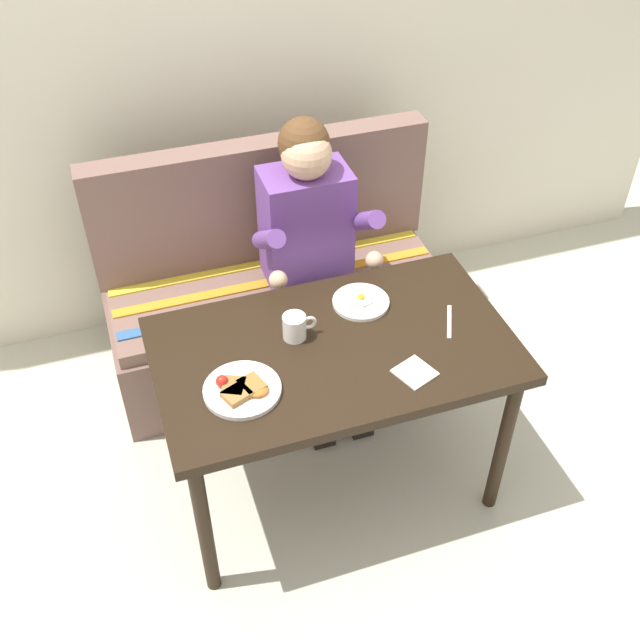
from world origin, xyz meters
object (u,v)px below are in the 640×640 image
Objects in this scene: couch at (276,299)px; plate_eggs at (361,302)px; person at (311,239)px; fork at (449,322)px; napkin at (415,372)px; plate_breakfast at (242,389)px; coffee_mug at (295,326)px; table at (334,364)px.

couch is 7.15× the size of plate_eggs.
fork is (0.30, -0.60, -0.01)m from person.
napkin reaches higher than fork.
couch is at bearing 144.22° from fork.
person is at bearing 96.87° from plate_eggs.
plate_eggs is (0.50, 0.28, -0.01)m from plate_breakfast.
couch reaches higher than coffee_mug.
couch is at bearing 122.56° from person.
person reaches higher than napkin.
napkin is at bearing -78.15° from couch.
fork is at bearing -36.81° from plate_eggs.
table is 0.30m from napkin.
fork is at bearing -63.27° from person.
couch is at bearing 68.55° from plate_breakfast.
person is 0.80m from napkin.
plate_eggs reaches higher than napkin.
table is 0.26m from plate_eggs.
person is 0.83m from plate_breakfast.
plate_eggs is 0.38m from napkin.
plate_breakfast is at bearing -150.59° from plate_eggs.
couch is 8.47× the size of fork.
napkin is (0.09, -0.79, -0.01)m from person.
napkin is (0.04, -0.38, -0.01)m from plate_eggs.
coffee_mug is 0.53m from fork.
person is 4.94× the size of plate_breakfast.
couch is 1.07m from napkin.
fork is (0.42, -0.78, 0.40)m from couch.
table is 5.96× the size of plate_eggs.
person is 6.02× the size of plate_eggs.
napkin is at bearing -44.77° from table.
couch is (0.00, 0.76, -0.32)m from table.
person is (0.11, -0.17, 0.41)m from couch.
table is 0.19m from coffee_mug.
plate_eggs is (0.05, -0.41, -0.00)m from person.
coffee_mug is at bearing 39.50° from plate_breakfast.
couch is 12.67× the size of napkin.
fork is at bearing -1.76° from table.
coffee_mug reaches higher than plate_breakfast.
coffee_mug is 0.43m from napkin.
napkin is at bearing -83.45° from person.
couch reaches higher than table.
couch is at bearing 80.88° from coffee_mug.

